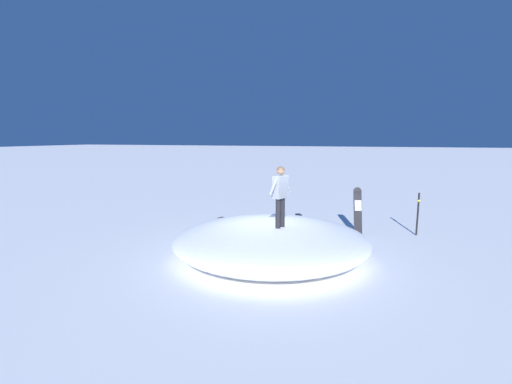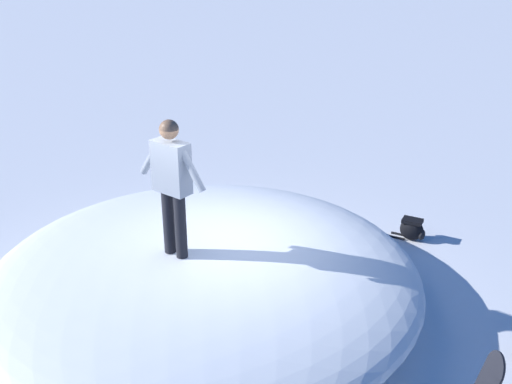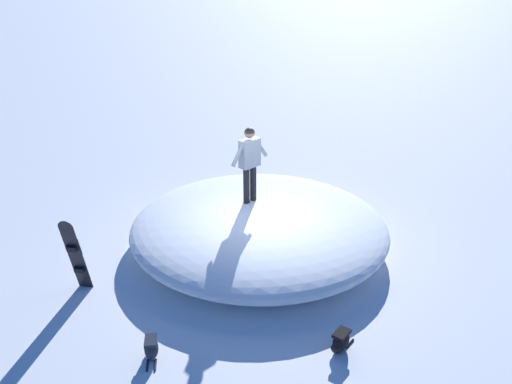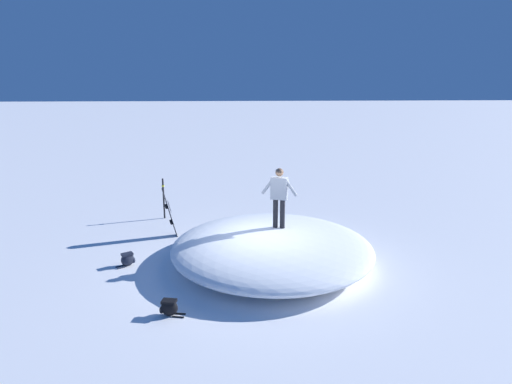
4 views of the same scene
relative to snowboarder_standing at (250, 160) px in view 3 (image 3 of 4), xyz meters
The scene contains 6 objects.
ground 2.09m from the snowboarder_standing, 131.37° to the left, with size 240.00×240.00×0.00m, color white.
snow_mound 1.49m from the snowboarder_standing, 145.71° to the left, with size 5.54×5.61×0.91m, color white.
snowboarder_standing is the anchor object (origin of this frame).
snowboard_primary_upright 4.00m from the snowboarder_standing, 58.91° to the left, with size 0.38×0.48×1.65m.
backpack_near 4.51m from the snowboarder_standing, 93.48° to the left, with size 0.42×0.53×0.37m.
backpack_far 4.36m from the snowboarder_standing, 137.20° to the left, with size 0.31×0.57×0.36m.
Camera 3 is at (-3.95, 8.72, 5.96)m, focal length 36.77 mm.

